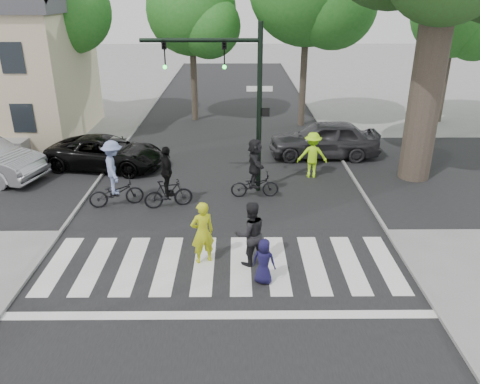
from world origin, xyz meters
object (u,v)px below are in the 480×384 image
Objects in this scene: pedestrian_woman at (202,233)px; cyclist_right at (255,171)px; car_suv at (106,153)px; cyclist_mid at (168,183)px; car_grey at (324,139)px; traffic_signal at (235,86)px; pedestrian_child at (264,261)px; pedestrian_adult at (251,234)px; cyclist_left at (115,178)px.

pedestrian_woman is 0.82× the size of cyclist_right.
cyclist_right reaches higher than car_suv.
car_grey is at bearing 40.48° from cyclist_mid.
traffic_signal is 3.06m from cyclist_right.
car_grey is at bearing -88.97° from pedestrian_child.
pedestrian_child is 0.67× the size of pedestrian_adult.
pedestrian_child is 6.79m from cyclist_left.
car_grey is (3.53, 9.02, -0.09)m from pedestrian_adult.
traffic_signal is 6.33m from car_grey.
car_grey is at bearing -141.53° from pedestrian_woman.
car_suv is at bearing 128.27° from cyclist_mid.
cyclist_right reaches higher than cyclist_mid.
cyclist_mid reaches higher than pedestrian_adult.
pedestrian_adult is (1.30, -0.10, 0.02)m from pedestrian_woman.
pedestrian_woman is (-0.88, -5.04, -3.00)m from traffic_signal.
car_grey is (3.22, 9.93, 0.21)m from pedestrian_child.
traffic_signal is 6.77m from car_suv.
cyclist_mid is at bearing -48.98° from car_grey.
traffic_signal is at bearing 139.40° from cyclist_right.
cyclist_right is at bearing -35.45° from car_grey.
cyclist_left is at bearing 175.73° from cyclist_mid.
cyclist_right is at bearing -112.38° from pedestrian_adult.
cyclist_right reaches higher than pedestrian_child.
cyclist_right is (3.00, 0.86, 0.08)m from cyclist_mid.
car_suv is at bearing 155.36° from traffic_signal.
cyclist_left is (-4.85, 4.73, 0.40)m from pedestrian_child.
cyclist_left is at bearing -25.31° from pedestrian_child.
pedestrian_adult is 4.58m from cyclist_mid.
pedestrian_adult reaches higher than pedestrian_child.
pedestrian_woman reaches higher than pedestrian_child.
cyclist_left is 0.48× the size of car_grey.
cyclist_mid is at bearing -91.47° from pedestrian_woman.
traffic_signal reaches higher than car_suv.
cyclist_left reaches higher than pedestrian_child.
pedestrian_adult is at bearing -40.10° from cyclist_left.
cyclist_mid is (-3.03, 4.60, 0.28)m from pedestrian_child.
pedestrian_woman is 0.98× the size of pedestrian_adult.
cyclist_left is at bearing -72.04° from pedestrian_woman.
pedestrian_woman is at bearing -13.20° from pedestrian_child.
car_grey is (9.36, 1.39, 0.15)m from car_suv.
cyclist_left is 4.03m from car_suv.
pedestrian_adult is at bearing -20.85° from car_grey.
traffic_signal is at bearing -103.64° from car_suv.
car_suv reaches higher than pedestrian_child.
pedestrian_child is at bearing 124.72° from pedestrian_woman.
pedestrian_adult is 0.84× the size of cyclist_right.
pedestrian_adult is 9.68m from car_grey.
pedestrian_child is at bearing -56.62° from cyclist_mid.
car_suv is 1.00× the size of car_grey.
pedestrian_adult is at bearing -131.62° from car_suv.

